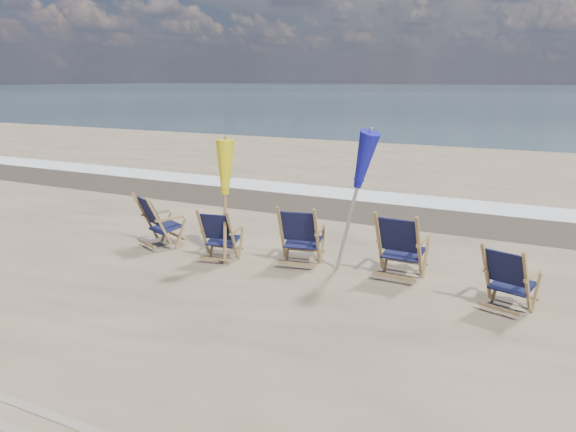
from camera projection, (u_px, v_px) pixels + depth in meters
name	position (u px, v px, depth m)	size (l,w,h in m)	color
ocean	(560.00, 92.00, 117.57)	(400.00, 400.00, 0.00)	#38515D
surf_foam	(398.00, 199.00, 14.05)	(200.00, 1.40, 0.01)	silver
wet_sand_strip	(380.00, 211.00, 12.75)	(200.00, 2.60, 0.00)	#42362A
beach_chair_0	(159.00, 224.00, 9.66)	(0.64, 0.72, 1.00)	#121435
beach_chair_1	(232.00, 237.00, 9.04)	(0.59, 0.66, 0.91)	#121435
beach_chair_2	(317.00, 238.00, 8.77)	(0.66, 0.74, 1.03)	#121435
beach_chair_3	(419.00, 249.00, 8.11)	(0.69, 0.77, 1.07)	#121435
beach_chair_4	(526.00, 284.00, 6.95)	(0.60, 0.67, 0.93)	#121435
umbrella_yellow	(224.00, 174.00, 8.77)	(0.30, 0.30, 2.00)	olive
umbrella_blue	(353.00, 162.00, 8.24)	(0.30, 0.30, 2.28)	#A5A5AD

